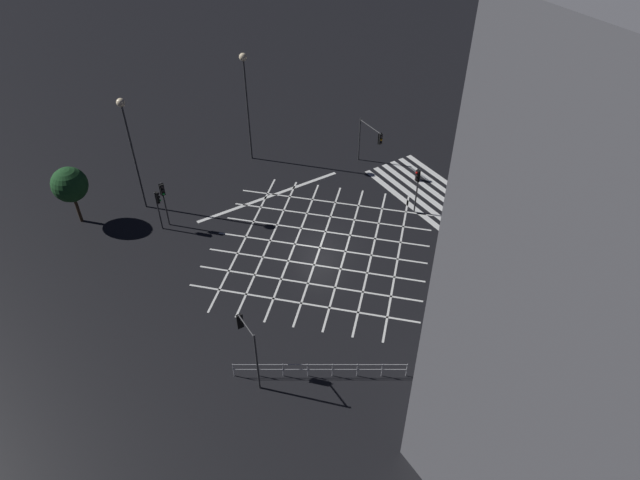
% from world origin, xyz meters
% --- Properties ---
extents(ground_plane, '(200.00, 200.00, 0.00)m').
position_xyz_m(ground_plane, '(0.00, 0.00, 0.00)').
color(ground_plane, black).
extents(road_markings, '(18.73, 22.80, 0.01)m').
position_xyz_m(road_markings, '(0.39, -5.76, 0.00)').
color(road_markings, silver).
rests_on(road_markings, ground_plane).
extents(traffic_light_ne_main, '(0.39, 0.36, 3.76)m').
position_xyz_m(traffic_light_ne_main, '(8.20, 8.10, 2.69)').
color(traffic_light_ne_main, '#2D2D30').
rests_on(traffic_light_ne_main, ground_plane).
extents(traffic_light_sw_main, '(2.77, 0.36, 4.12)m').
position_xyz_m(traffic_light_sw_main, '(-6.91, -8.27, 3.04)').
color(traffic_light_sw_main, '#2D2D30').
rests_on(traffic_light_sw_main, ground_plane).
extents(traffic_light_median_south, '(0.36, 0.39, 3.87)m').
position_xyz_m(traffic_light_median_south, '(-0.33, -8.28, 2.77)').
color(traffic_light_median_south, '#2D2D30').
rests_on(traffic_light_median_south, ground_plane).
extents(traffic_light_ne_cross, '(0.36, 0.39, 3.29)m').
position_xyz_m(traffic_light_ne_cross, '(8.12, 8.61, 2.35)').
color(traffic_light_ne_cross, '#2D2D30').
rests_on(traffic_light_ne_cross, ground_plane).
extents(traffic_light_nw_main, '(2.01, 0.36, 4.46)m').
position_xyz_m(traffic_light_nw_main, '(-7.25, 9.17, 3.24)').
color(traffic_light_nw_main, '#2D2D30').
rests_on(traffic_light_nw_main, ground_plane).
extents(traffic_light_sw_cross, '(0.36, 3.11, 3.97)m').
position_xyz_m(traffic_light_sw_cross, '(-8.85, -6.52, 2.95)').
color(traffic_light_sw_cross, '#2D2D30').
rests_on(traffic_light_sw_cross, ground_plane).
extents(traffic_light_se_main, '(3.06, 0.36, 4.01)m').
position_xyz_m(traffic_light_se_main, '(6.51, -9.10, 2.98)').
color(traffic_light_se_main, '#2D2D30').
rests_on(traffic_light_se_main, ground_plane).
extents(street_lamp_east, '(0.61, 0.61, 9.13)m').
position_xyz_m(street_lamp_east, '(11.39, 8.81, 6.89)').
color(street_lamp_east, '#2D2D30').
rests_on(street_lamp_east, ground_plane).
extents(street_lamp_west, '(0.62, 0.62, 9.42)m').
position_xyz_m(street_lamp_west, '(13.26, -1.38, 7.17)').
color(street_lamp_west, '#2D2D30').
rests_on(street_lamp_west, ground_plane).
extents(street_lamp_far, '(0.50, 0.50, 8.53)m').
position_xyz_m(street_lamp_far, '(-9.86, -12.37, 5.91)').
color(street_lamp_far, '#2D2D30').
rests_on(street_lamp_far, ground_plane).
extents(street_tree_near, '(2.57, 2.57, 4.60)m').
position_xyz_m(street_tree_near, '(12.27, 13.52, 3.30)').
color(street_tree_near, '#38281C').
rests_on(street_tree_near, ground_plane).
extents(pedestrian_railing, '(5.25, 8.24, 1.05)m').
position_xyz_m(pedestrian_railing, '(-9.32, 5.92, 0.67)').
color(pedestrian_railing, '#B7B7BC').
rests_on(pedestrian_railing, ground_plane).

